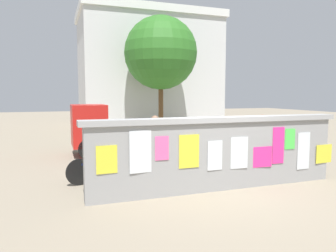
{
  "coord_description": "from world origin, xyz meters",
  "views": [
    {
      "loc": [
        -3.58,
        -6.47,
        2.21
      ],
      "look_at": [
        -0.54,
        2.07,
        1.32
      ],
      "focal_mm": 34.03,
      "sensor_mm": 36.0,
      "label": 1
    }
  ],
  "objects_px": {
    "motorcycle": "(216,156)",
    "bicycle_far": "(100,168)",
    "auto_rickshaw_truck": "(116,130)",
    "tree_roadside": "(161,53)",
    "person_walking": "(155,137)",
    "person_bystander": "(262,135)",
    "bicycle_near": "(198,140)"
  },
  "relations": [
    {
      "from": "tree_roadside",
      "to": "person_bystander",
      "type": "bearing_deg",
      "value": -90.29
    },
    {
      "from": "person_bystander",
      "to": "person_walking",
      "type": "bearing_deg",
      "value": 168.81
    },
    {
      "from": "auto_rickshaw_truck",
      "to": "bicycle_far",
      "type": "bearing_deg",
      "value": -106.12
    },
    {
      "from": "person_walking",
      "to": "auto_rickshaw_truck",
      "type": "bearing_deg",
      "value": 100.01
    },
    {
      "from": "bicycle_far",
      "to": "person_bystander",
      "type": "distance_m",
      "value": 4.91
    },
    {
      "from": "auto_rickshaw_truck",
      "to": "bicycle_far",
      "type": "distance_m",
      "value": 4.03
    },
    {
      "from": "bicycle_far",
      "to": "auto_rickshaw_truck",
      "type": "bearing_deg",
      "value": 73.88
    },
    {
      "from": "bicycle_near",
      "to": "bicycle_far",
      "type": "bearing_deg",
      "value": -139.54
    },
    {
      "from": "person_walking",
      "to": "tree_roadside",
      "type": "height_order",
      "value": "tree_roadside"
    },
    {
      "from": "bicycle_near",
      "to": "bicycle_far",
      "type": "relative_size",
      "value": 1.01
    },
    {
      "from": "bicycle_near",
      "to": "tree_roadside",
      "type": "relative_size",
      "value": 0.25
    },
    {
      "from": "motorcycle",
      "to": "person_walking",
      "type": "xyz_separation_m",
      "value": [
        -1.61,
        0.7,
        0.52
      ]
    },
    {
      "from": "bicycle_far",
      "to": "person_bystander",
      "type": "relative_size",
      "value": 1.04
    },
    {
      "from": "bicycle_far",
      "to": "bicycle_near",
      "type": "bearing_deg",
      "value": 40.46
    },
    {
      "from": "motorcycle",
      "to": "bicycle_far",
      "type": "xyz_separation_m",
      "value": [
        -3.28,
        0.02,
        -0.1
      ]
    },
    {
      "from": "bicycle_far",
      "to": "person_walking",
      "type": "height_order",
      "value": "person_walking"
    },
    {
      "from": "auto_rickshaw_truck",
      "to": "person_walking",
      "type": "xyz_separation_m",
      "value": [
        0.56,
        -3.15,
        0.09
      ]
    },
    {
      "from": "bicycle_far",
      "to": "tree_roadside",
      "type": "xyz_separation_m",
      "value": [
        4.92,
        9.96,
        4.27
      ]
    },
    {
      "from": "auto_rickshaw_truck",
      "to": "person_walking",
      "type": "relative_size",
      "value": 2.22
    },
    {
      "from": "bicycle_near",
      "to": "person_walking",
      "type": "bearing_deg",
      "value": -131.85
    },
    {
      "from": "bicycle_far",
      "to": "tree_roadside",
      "type": "relative_size",
      "value": 0.25
    },
    {
      "from": "auto_rickshaw_truck",
      "to": "person_walking",
      "type": "distance_m",
      "value": 3.2
    },
    {
      "from": "motorcycle",
      "to": "bicycle_far",
      "type": "bearing_deg",
      "value": 179.67
    },
    {
      "from": "auto_rickshaw_truck",
      "to": "motorcycle",
      "type": "distance_m",
      "value": 4.44
    },
    {
      "from": "motorcycle",
      "to": "tree_roadside",
      "type": "height_order",
      "value": "tree_roadside"
    },
    {
      "from": "bicycle_near",
      "to": "person_walking",
      "type": "height_order",
      "value": "person_walking"
    },
    {
      "from": "bicycle_far",
      "to": "person_walking",
      "type": "bearing_deg",
      "value": 22.19
    },
    {
      "from": "motorcycle",
      "to": "bicycle_near",
      "type": "height_order",
      "value": "bicycle_near"
    },
    {
      "from": "bicycle_far",
      "to": "person_bystander",
      "type": "xyz_separation_m",
      "value": [
        4.87,
        0.05,
        0.62
      ]
    },
    {
      "from": "person_walking",
      "to": "tree_roadside",
      "type": "bearing_deg",
      "value": 70.69
    },
    {
      "from": "person_walking",
      "to": "tree_roadside",
      "type": "distance_m",
      "value": 10.49
    },
    {
      "from": "auto_rickshaw_truck",
      "to": "tree_roadside",
      "type": "relative_size",
      "value": 0.53
    }
  ]
}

